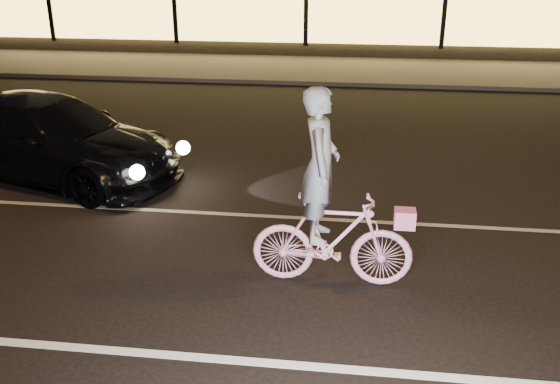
# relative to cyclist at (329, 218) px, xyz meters

# --- Properties ---
(ground) EXTENTS (90.00, 90.00, 0.00)m
(ground) POSITION_rel_cyclist_xyz_m (-1.57, -0.17, -0.87)
(ground) COLOR black
(ground) RESTS_ON ground
(lane_stripe_near) EXTENTS (60.00, 0.12, 0.01)m
(lane_stripe_near) POSITION_rel_cyclist_xyz_m (-1.57, -1.67, -0.87)
(lane_stripe_near) COLOR silver
(lane_stripe_near) RESTS_ON ground
(lane_stripe_far) EXTENTS (60.00, 0.10, 0.01)m
(lane_stripe_far) POSITION_rel_cyclist_xyz_m (-1.57, 1.83, -0.87)
(lane_stripe_far) COLOR gray
(lane_stripe_far) RESTS_ON ground
(sidewalk) EXTENTS (30.00, 4.00, 0.12)m
(sidewalk) POSITION_rel_cyclist_xyz_m (-1.57, 12.83, -0.81)
(sidewalk) COLOR #383533
(sidewalk) RESTS_ON ground
(cyclist) EXTENTS (1.95, 0.67, 2.45)m
(cyclist) POSITION_rel_cyclist_xyz_m (0.00, 0.00, 0.00)
(cyclist) COLOR #FF55A6
(cyclist) RESTS_ON ground
(sedan) EXTENTS (5.22, 3.31, 1.41)m
(sedan) POSITION_rel_cyclist_xyz_m (-5.04, 3.08, -0.17)
(sedan) COLOR black
(sedan) RESTS_ON ground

